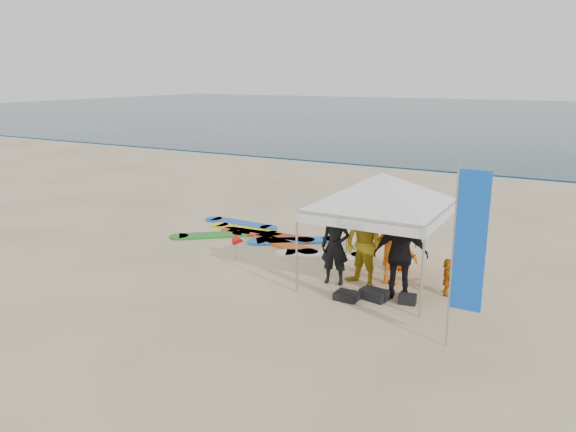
{
  "coord_description": "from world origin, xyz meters",
  "views": [
    {
      "loc": [
        6.86,
        -9.41,
        4.68
      ],
      "look_at": [
        0.24,
        2.6,
        1.2
      ],
      "focal_mm": 35.0,
      "sensor_mm": 36.0,
      "label": 1
    }
  ],
  "objects_px": {
    "person_yellow": "(363,245)",
    "surfboard_spread": "(266,237)",
    "canopy_tent": "(382,173)",
    "person_black_a": "(335,246)",
    "feather_flag": "(468,244)",
    "person_black_b": "(401,255)",
    "marker_pennant": "(239,241)",
    "person_orange_b": "(398,233)",
    "person_orange_a": "(393,246)",
    "person_seated": "(448,277)"
  },
  "relations": [
    {
      "from": "person_black_a",
      "to": "feather_flag",
      "type": "xyz_separation_m",
      "value": [
        3.25,
        -1.87,
        1.03
      ]
    },
    {
      "from": "surfboard_spread",
      "to": "person_black_b",
      "type": "bearing_deg",
      "value": -27.18
    },
    {
      "from": "person_black_b",
      "to": "surfboard_spread",
      "type": "xyz_separation_m",
      "value": [
        -4.85,
        2.49,
        -0.94
      ]
    },
    {
      "from": "person_orange_a",
      "to": "canopy_tent",
      "type": "height_order",
      "value": "canopy_tent"
    },
    {
      "from": "person_black_a",
      "to": "person_yellow",
      "type": "distance_m",
      "value": 0.65
    },
    {
      "from": "person_orange_a",
      "to": "marker_pennant",
      "type": "relative_size",
      "value": 2.77
    },
    {
      "from": "person_black_a",
      "to": "person_black_b",
      "type": "xyz_separation_m",
      "value": [
        1.58,
        -0.13,
        0.08
      ]
    },
    {
      "from": "feather_flag",
      "to": "person_orange_b",
      "type": "bearing_deg",
      "value": 123.32
    },
    {
      "from": "person_orange_a",
      "to": "feather_flag",
      "type": "height_order",
      "value": "feather_flag"
    },
    {
      "from": "person_yellow",
      "to": "person_black_b",
      "type": "bearing_deg",
      "value": 3.57
    },
    {
      "from": "person_black_b",
      "to": "person_orange_b",
      "type": "relative_size",
      "value": 1.05
    },
    {
      "from": "person_orange_a",
      "to": "person_black_b",
      "type": "bearing_deg",
      "value": 119.24
    },
    {
      "from": "canopy_tent",
      "to": "person_orange_b",
      "type": "bearing_deg",
      "value": 86.14
    },
    {
      "from": "person_black_a",
      "to": "canopy_tent",
      "type": "distance_m",
      "value": 1.95
    },
    {
      "from": "person_orange_a",
      "to": "feather_flag",
      "type": "relative_size",
      "value": 0.54
    },
    {
      "from": "person_black_b",
      "to": "surfboard_spread",
      "type": "bearing_deg",
      "value": -44.41
    },
    {
      "from": "person_seated",
      "to": "person_orange_a",
      "type": "bearing_deg",
      "value": 69.89
    },
    {
      "from": "canopy_tent",
      "to": "person_black_a",
      "type": "bearing_deg",
      "value": -150.87
    },
    {
      "from": "person_orange_a",
      "to": "canopy_tent",
      "type": "bearing_deg",
      "value": 28.8
    },
    {
      "from": "person_yellow",
      "to": "surfboard_spread",
      "type": "relative_size",
      "value": 0.34
    },
    {
      "from": "person_yellow",
      "to": "person_seated",
      "type": "height_order",
      "value": "person_yellow"
    },
    {
      "from": "person_orange_a",
      "to": "canopy_tent",
      "type": "xyz_separation_m",
      "value": [
        -0.28,
        -0.15,
        1.68
      ]
    },
    {
      "from": "person_yellow",
      "to": "feather_flag",
      "type": "bearing_deg",
      "value": -18.19
    },
    {
      "from": "person_orange_b",
      "to": "marker_pennant",
      "type": "bearing_deg",
      "value": 14.02
    },
    {
      "from": "person_yellow",
      "to": "canopy_tent",
      "type": "xyz_separation_m",
      "value": [
        0.24,
        0.35,
        1.6
      ]
    },
    {
      "from": "person_yellow",
      "to": "feather_flag",
      "type": "relative_size",
      "value": 0.59
    },
    {
      "from": "person_orange_a",
      "to": "person_orange_b",
      "type": "distance_m",
      "value": 1.01
    },
    {
      "from": "person_black_a",
      "to": "person_orange_a",
      "type": "distance_m",
      "value": 1.31
    },
    {
      "from": "person_black_b",
      "to": "feather_flag",
      "type": "xyz_separation_m",
      "value": [
        1.67,
        -1.74,
        0.95
      ]
    },
    {
      "from": "canopy_tent",
      "to": "surfboard_spread",
      "type": "xyz_separation_m",
      "value": [
        -4.15,
        1.88,
        -2.53
      ]
    },
    {
      "from": "person_orange_b",
      "to": "person_orange_a",
      "type": "bearing_deg",
      "value": 97.62
    },
    {
      "from": "person_yellow",
      "to": "person_black_b",
      "type": "distance_m",
      "value": 0.99
    },
    {
      "from": "person_black_b",
      "to": "person_orange_b",
      "type": "xyz_separation_m",
      "value": [
        -0.63,
        1.76,
        -0.05
      ]
    },
    {
      "from": "person_black_a",
      "to": "feather_flag",
      "type": "height_order",
      "value": "feather_flag"
    },
    {
      "from": "canopy_tent",
      "to": "marker_pennant",
      "type": "distance_m",
      "value": 4.29
    },
    {
      "from": "person_orange_a",
      "to": "marker_pennant",
      "type": "bearing_deg",
      "value": 3.6
    },
    {
      "from": "person_yellow",
      "to": "marker_pennant",
      "type": "height_order",
      "value": "person_yellow"
    },
    {
      "from": "marker_pennant",
      "to": "feather_flag",
      "type": "bearing_deg",
      "value": -20.25
    },
    {
      "from": "person_orange_b",
      "to": "canopy_tent",
      "type": "height_order",
      "value": "canopy_tent"
    },
    {
      "from": "canopy_tent",
      "to": "feather_flag",
      "type": "xyz_separation_m",
      "value": [
        2.38,
        -2.35,
        -0.65
      ]
    },
    {
      "from": "person_orange_b",
      "to": "feather_flag",
      "type": "xyz_separation_m",
      "value": [
        2.3,
        -3.5,
        1.0
      ]
    },
    {
      "from": "marker_pennant",
      "to": "surfboard_spread",
      "type": "relative_size",
      "value": 0.11
    },
    {
      "from": "person_black_a",
      "to": "feather_flag",
      "type": "relative_size",
      "value": 0.54
    },
    {
      "from": "feather_flag",
      "to": "marker_pennant",
      "type": "xyz_separation_m",
      "value": [
        -6.13,
        2.26,
        -1.43
      ]
    },
    {
      "from": "person_black_a",
      "to": "person_black_b",
      "type": "height_order",
      "value": "person_black_b"
    },
    {
      "from": "person_black_a",
      "to": "marker_pennant",
      "type": "bearing_deg",
      "value": 161.71
    },
    {
      "from": "person_orange_a",
      "to": "canopy_tent",
      "type": "relative_size",
      "value": 0.45
    },
    {
      "from": "person_black_a",
      "to": "person_seated",
      "type": "bearing_deg",
      "value": 1.99
    },
    {
      "from": "person_black_a",
      "to": "person_orange_b",
      "type": "distance_m",
      "value": 1.88
    },
    {
      "from": "canopy_tent",
      "to": "surfboard_spread",
      "type": "bearing_deg",
      "value": 155.65
    }
  ]
}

